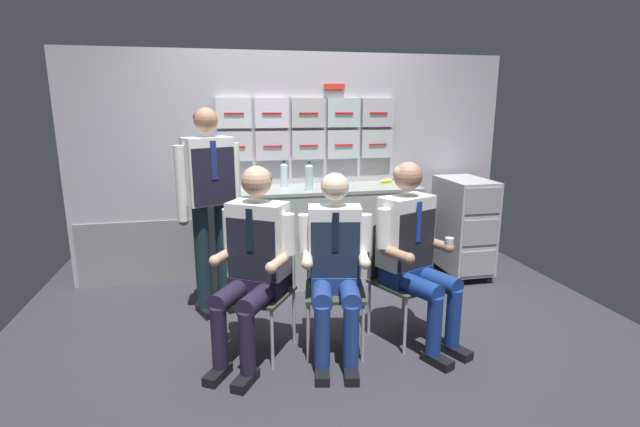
% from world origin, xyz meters
% --- Properties ---
extents(ground, '(4.80, 4.80, 0.04)m').
position_xyz_m(ground, '(0.00, 0.00, -0.02)').
color(ground, '#2D2B32').
extents(galley_bulkhead, '(4.20, 0.14, 2.15)m').
position_xyz_m(galley_bulkhead, '(0.01, 1.37, 1.07)').
color(galley_bulkhead, '#ACA7AF').
rests_on(galley_bulkhead, ground).
extents(galley_counter, '(2.00, 0.53, 0.91)m').
position_xyz_m(galley_counter, '(0.12, 1.09, 0.46)').
color(galley_counter, '#97A29B').
rests_on(galley_counter, ground).
extents(service_trolley, '(0.40, 0.65, 0.97)m').
position_xyz_m(service_trolley, '(1.59, 0.94, 0.52)').
color(service_trolley, black).
rests_on(service_trolley, ground).
extents(folding_chair_left, '(0.55, 0.55, 0.83)m').
position_xyz_m(folding_chair_left, '(-0.46, -0.06, 0.51)').
color(folding_chair_left, '#A8AAAF').
rests_on(folding_chair_left, ground).
extents(crew_member_left, '(0.62, 0.71, 1.28)m').
position_xyz_m(crew_member_left, '(-0.54, -0.20, 0.71)').
color(crew_member_left, black).
rests_on(crew_member_left, ground).
extents(folding_chair_center, '(0.47, 0.47, 0.83)m').
position_xyz_m(folding_chair_center, '(0.02, -0.12, 0.51)').
color(folding_chair_center, '#A8AAAF').
rests_on(folding_chair_center, ground).
extents(crew_member_center, '(0.50, 0.64, 1.24)m').
position_xyz_m(crew_member_center, '(-0.01, -0.27, 0.67)').
color(crew_member_center, black).
rests_on(crew_member_center, ground).
extents(folding_chair_right, '(0.53, 0.53, 0.83)m').
position_xyz_m(folding_chair_right, '(0.49, -0.08, 0.51)').
color(folding_chair_right, '#A8AAAF').
rests_on(folding_chair_right, ground).
extents(crew_member_right, '(0.58, 0.71, 1.29)m').
position_xyz_m(crew_member_right, '(0.56, -0.22, 0.71)').
color(crew_member_right, black).
rests_on(crew_member_right, ground).
extents(crew_member_standing, '(0.49, 0.36, 1.65)m').
position_xyz_m(crew_member_standing, '(-0.81, 0.59, 0.97)').
color(crew_member_standing, black).
rests_on(crew_member_standing, ground).
extents(water_bottle_short, '(0.07, 0.07, 0.31)m').
position_xyz_m(water_bottle_short, '(-0.64, 1.14, 1.06)').
color(water_bottle_short, silver).
rests_on(water_bottle_short, galley_counter).
extents(sparkling_bottle_green, '(0.07, 0.07, 0.25)m').
position_xyz_m(sparkling_bottle_green, '(-0.14, 1.20, 1.03)').
color(sparkling_bottle_green, silver).
rests_on(sparkling_bottle_green, galley_counter).
extents(water_bottle_blue_cap, '(0.07, 0.07, 0.26)m').
position_xyz_m(water_bottle_blue_cap, '(0.05, 0.94, 1.04)').
color(water_bottle_blue_cap, silver).
rests_on(water_bottle_blue_cap, galley_counter).
extents(espresso_cup_small, '(0.07, 0.07, 0.08)m').
position_xyz_m(espresso_cup_small, '(0.29, 1.03, 0.96)').
color(espresso_cup_small, tan).
rests_on(espresso_cup_small, galley_counter).
extents(paper_cup_tan, '(0.07, 0.07, 0.06)m').
position_xyz_m(paper_cup_tan, '(-0.59, 1.21, 0.95)').
color(paper_cup_tan, silver).
rests_on(paper_cup_tan, galley_counter).
extents(snack_banana, '(0.17, 0.10, 0.04)m').
position_xyz_m(snack_banana, '(0.88, 1.21, 0.93)').
color(snack_banana, yellow).
rests_on(snack_banana, galley_counter).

